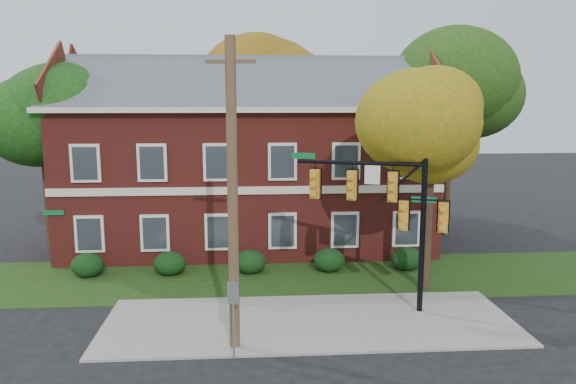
{
  "coord_description": "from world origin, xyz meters",
  "views": [
    {
      "loc": [
        -2.01,
        -17.16,
        7.58
      ],
      "look_at": [
        -0.6,
        3.0,
        4.23
      ],
      "focal_mm": 35.0,
      "sensor_mm": 36.0,
      "label": 1
    }
  ],
  "objects": [
    {
      "name": "hedge_far_right",
      "position": [
        5.0,
        6.7,
        0.53
      ],
      "size": [
        1.4,
        1.26,
        1.05
      ],
      "primitive_type": "ellipsoid",
      "color": "black",
      "rests_on": "ground"
    },
    {
      "name": "tree_left_rear",
      "position": [
        -11.73,
        10.84,
        6.68
      ],
      "size": [
        5.4,
        5.1,
        8.88
      ],
      "color": "black",
      "rests_on": "ground"
    },
    {
      "name": "ground",
      "position": [
        0.0,
        0.0,
        0.0
      ],
      "size": [
        120.0,
        120.0,
        0.0
      ],
      "primitive_type": "plane",
      "color": "black",
      "rests_on": "ground"
    },
    {
      "name": "sign_post",
      "position": [
        -2.51,
        -1.52,
        1.6
      ],
      "size": [
        0.34,
        0.12,
        2.36
      ],
      "rotation": [
        0.0,
        0.0,
        -0.25
      ],
      "color": "slate",
      "rests_on": "ground"
    },
    {
      "name": "grass_strip",
      "position": [
        0.0,
        6.0,
        0.02
      ],
      "size": [
        30.0,
        6.0,
        0.04
      ],
      "primitive_type": "cube",
      "color": "#193811",
      "rests_on": "ground"
    },
    {
      "name": "apartment_building",
      "position": [
        -2.0,
        11.95,
        4.99
      ],
      "size": [
        18.8,
        8.8,
        9.74
      ],
      "color": "maroon",
      "rests_on": "ground"
    },
    {
      "name": "sidewalk",
      "position": [
        0.0,
        1.0,
        0.04
      ],
      "size": [
        14.0,
        5.0,
        0.08
      ],
      "primitive_type": "cube",
      "color": "gray",
      "rests_on": "ground"
    },
    {
      "name": "hedge_right",
      "position": [
        1.5,
        6.7,
        0.53
      ],
      "size": [
        1.4,
        1.26,
        1.05
      ],
      "primitive_type": "ellipsoid",
      "color": "black",
      "rests_on": "ground"
    },
    {
      "name": "hedge_far_left",
      "position": [
        -9.0,
        6.7,
        0.53
      ],
      "size": [
        1.4,
        1.26,
        1.05
      ],
      "primitive_type": "ellipsoid",
      "color": "black",
      "rests_on": "ground"
    },
    {
      "name": "hedge_center",
      "position": [
        -2.0,
        6.7,
        0.53
      ],
      "size": [
        1.4,
        1.26,
        1.05
      ],
      "primitive_type": "ellipsoid",
      "color": "black",
      "rests_on": "ground"
    },
    {
      "name": "tree_far_rear",
      "position": [
        -0.66,
        19.79,
        8.84
      ],
      "size": [
        6.84,
        6.46,
        11.52
      ],
      "color": "black",
      "rests_on": "ground"
    },
    {
      "name": "tree_right_rear",
      "position": [
        9.31,
        12.81,
        8.12
      ],
      "size": [
        6.3,
        5.95,
        10.62
      ],
      "color": "black",
      "rests_on": "ground"
    },
    {
      "name": "hedge_left",
      "position": [
        -5.5,
        6.7,
        0.53
      ],
      "size": [
        1.4,
        1.26,
        1.05
      ],
      "primitive_type": "ellipsoid",
      "color": "black",
      "rests_on": "ground"
    },
    {
      "name": "traffic_signal",
      "position": [
        2.94,
        1.87,
        3.89
      ],
      "size": [
        5.34,
        1.99,
        6.26
      ],
      "rotation": [
        0.0,
        0.0,
        -0.34
      ],
      "color": "gray",
      "rests_on": "ground"
    },
    {
      "name": "utility_pole",
      "position": [
        -2.5,
        -0.82,
        4.75
      ],
      "size": [
        1.46,
        0.35,
        9.37
      ],
      "rotation": [
        0.0,
        0.0,
        -0.14
      ],
      "color": "brown",
      "rests_on": "ground"
    },
    {
      "name": "tree_near_right",
      "position": [
        5.22,
        3.87,
        6.67
      ],
      "size": [
        4.5,
        4.25,
        8.58
      ],
      "color": "black",
      "rests_on": "ground"
    }
  ]
}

